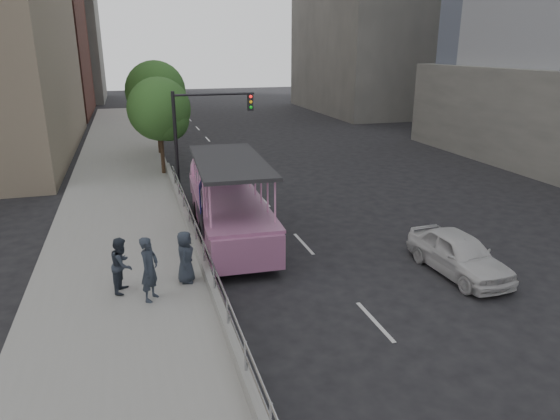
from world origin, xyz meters
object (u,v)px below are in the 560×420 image
Objects in this scene: street_tree_near at (161,112)px; duck_boat at (226,202)px; parking_sign at (202,216)px; car at (459,254)px; street_tree_far at (157,93)px; pedestrian_far at (185,257)px; traffic_signal at (199,125)px; pedestrian_near at (149,269)px; pedestrian_mid at (122,265)px.

duck_boat is at bearing -79.58° from street_tree_near.
parking_sign is 0.53× the size of street_tree_near.
car is 8.69m from parking_sign.
street_tree_far is at bearing 88.09° from street_tree_near.
pedestrian_far is 0.29× the size of street_tree_near.
pedestrian_near is at bearing -104.86° from traffic_signal.
parking_sign is (0.78, 1.59, 0.74)m from pedestrian_far.
street_tree_far is at bearing 26.41° from pedestrian_near.
street_tree_near reaches higher than pedestrian_near.
parking_sign is at bearing -6.19° from pedestrian_near.
car is 2.51× the size of pedestrian_far.
pedestrian_near is 1.13× the size of pedestrian_mid.
parking_sign reaches higher than car.
street_tree_near is 0.89× the size of street_tree_far.
duck_boat is 3.72m from parking_sign.
car is 18.23m from street_tree_near.
parking_sign is 9.72m from traffic_signal.
parking_sign is (-1.45, -3.37, 0.65)m from duck_boat.
parking_sign reaches higher than pedestrian_mid.
duck_boat is 9.18m from car.
pedestrian_near is at bearing -119.77° from duck_boat.
traffic_signal is (-0.16, 6.13, 2.28)m from duck_boat.
pedestrian_mid is 0.30× the size of street_tree_near.
traffic_signal is at bearing -81.57° from street_tree_far.
traffic_signal is (3.93, 11.17, 2.35)m from pedestrian_mid.
duck_boat is 6.49m from pedestrian_mid.
street_tree_near is at bearing 91.35° from parking_sign.
street_tree_far is (-8.19, 21.89, 3.60)m from car.
duck_boat is 6.54m from traffic_signal.
parking_sign is 19.08m from street_tree_far.
car is 14.46m from traffic_signal.
duck_boat is 5.90× the size of pedestrian_mid.
car is 0.73× the size of street_tree_near.
duck_boat is at bearing 133.91° from car.
pedestrian_mid reaches higher than pedestrian_far.
pedestrian_far is (-2.23, -4.95, -0.09)m from duck_boat.
pedestrian_far is 20.77m from street_tree_far.
pedestrian_near is at bearing 174.71° from car.
pedestrian_far is 0.26× the size of street_tree_far.
pedestrian_mid is (-10.73, 1.29, 0.44)m from car.
traffic_signal is 3.80m from street_tree_near.
pedestrian_far is 14.77m from street_tree_near.
duck_boat is 10.06m from street_tree_near.
traffic_signal is (-6.79, 12.46, 2.79)m from car.
car is 9.99m from pedestrian_near.
pedestrian_near reaches higher than pedestrian_far.
pedestrian_near is 3.16m from parking_sign.
car is 10.81m from pedestrian_mid.
pedestrian_mid is at bearing 74.98° from pedestrian_near.
pedestrian_mid is at bearing -129.10° from duck_boat.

